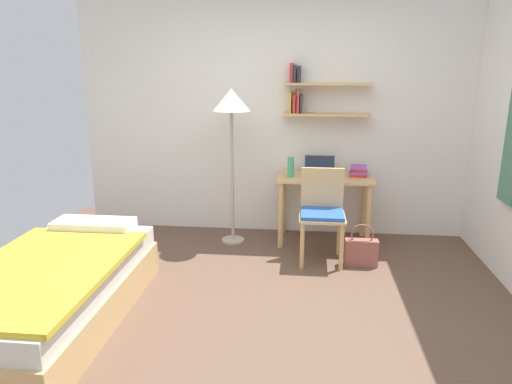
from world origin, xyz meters
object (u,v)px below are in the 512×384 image
at_px(bed, 53,291).
at_px(water_bottle, 291,167).
at_px(standing_lamp, 231,109).
at_px(book_stack, 359,171).
at_px(desk, 324,189).
at_px(desk_chair, 322,210).
at_px(laptop, 319,170).
at_px(handbag, 361,251).

distance_m(bed, water_bottle, 2.51).
height_order(standing_lamp, book_stack, standing_lamp).
height_order(standing_lamp, water_bottle, standing_lamp).
xyz_separation_m(desk, desk_chair, (-0.04, -0.49, -0.08)).
distance_m(desk, water_bottle, 0.44).
bearing_deg(bed, desk, 42.78).
xyz_separation_m(laptop, book_stack, (0.40, -0.01, -0.00)).
bearing_deg(standing_lamp, handbag, -20.78).
height_order(bed, standing_lamp, standing_lamp).
height_order(desk, handbag, desk).
bearing_deg(desk_chair, handbag, -17.24).
bearing_deg(book_stack, laptop, 178.37).
distance_m(desk, laptop, 0.21).
xyz_separation_m(desk, water_bottle, (-0.36, -0.07, 0.25)).
relative_size(desk_chair, book_stack, 3.44).
height_order(standing_lamp, handbag, standing_lamp).
height_order(desk_chair, standing_lamp, standing_lamp).
xyz_separation_m(laptop, handbag, (0.40, -0.67, -0.63)).
relative_size(bed, book_stack, 7.46).
relative_size(water_bottle, book_stack, 0.82).
bearing_deg(handbag, laptop, 120.48).
bearing_deg(bed, laptop, 44.63).
height_order(desk_chair, water_bottle, water_bottle).
relative_size(book_stack, handbag, 0.62).
bearing_deg(bed, standing_lamp, 58.92).
bearing_deg(book_stack, desk, -170.64).
bearing_deg(water_bottle, handbag, -37.47).
height_order(desk, book_stack, book_stack).
bearing_deg(desk_chair, bed, -145.19).
xyz_separation_m(bed, desk, (2.01, 1.86, 0.34)).
xyz_separation_m(desk, standing_lamp, (-0.96, -0.11, 0.83)).
relative_size(desk, desk_chair, 1.11).
bearing_deg(book_stack, standing_lamp, -172.62).
relative_size(bed, desk, 1.95).
xyz_separation_m(standing_lamp, laptop, (0.90, 0.18, -0.64)).
relative_size(desk_chair, laptop, 2.77).
bearing_deg(desk_chair, water_bottle, 127.56).
relative_size(bed, handbag, 4.64).
distance_m(water_bottle, book_stack, 0.72).
height_order(laptop, handbag, laptop).
xyz_separation_m(standing_lamp, water_bottle, (0.60, 0.04, -0.58)).
relative_size(standing_lamp, laptop, 5.06).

